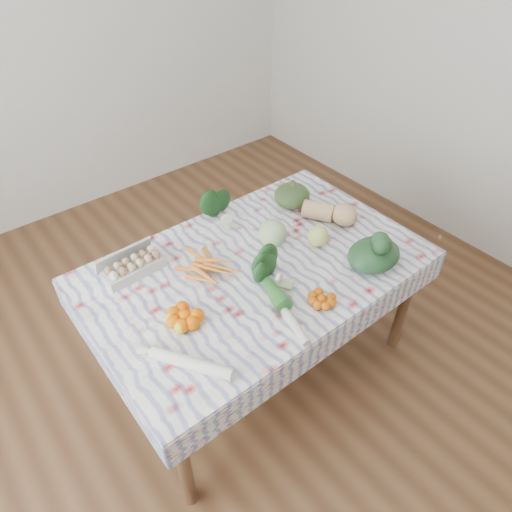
% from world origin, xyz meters
% --- Properties ---
extents(ground, '(4.50, 4.50, 0.00)m').
position_xyz_m(ground, '(0.00, 0.00, 0.00)').
color(ground, '#55331D').
rests_on(ground, ground).
extents(wall_back, '(4.00, 0.04, 2.80)m').
position_xyz_m(wall_back, '(0.00, 2.25, 1.40)').
color(wall_back, silver).
rests_on(wall_back, ground).
extents(dining_table, '(1.60, 1.00, 0.75)m').
position_xyz_m(dining_table, '(0.00, 0.00, 0.68)').
color(dining_table, brown).
rests_on(dining_table, ground).
extents(tablecloth, '(1.66, 1.06, 0.01)m').
position_xyz_m(tablecloth, '(0.00, 0.00, 0.76)').
color(tablecloth, white).
rests_on(tablecloth, dining_table).
extents(egg_carton, '(0.30, 0.13, 0.08)m').
position_xyz_m(egg_carton, '(-0.50, 0.32, 0.80)').
color(egg_carton, '#B9BAB4').
rests_on(egg_carton, tablecloth).
extents(carrot_bunch, '(0.30, 0.29, 0.05)m').
position_xyz_m(carrot_bunch, '(-0.22, 0.09, 0.78)').
color(carrot_bunch, orange).
rests_on(carrot_bunch, tablecloth).
extents(kale_bunch, '(0.20, 0.18, 0.15)m').
position_xyz_m(kale_bunch, '(0.09, 0.40, 0.84)').
color(kale_bunch, '#133614').
rests_on(kale_bunch, tablecloth).
extents(kabocha_squash, '(0.22, 0.22, 0.14)m').
position_xyz_m(kabocha_squash, '(0.49, 0.28, 0.83)').
color(kabocha_squash, '#344C24').
rests_on(kabocha_squash, tablecloth).
extents(cabbage, '(0.17, 0.17, 0.15)m').
position_xyz_m(cabbage, '(0.17, 0.07, 0.84)').
color(cabbage, '#A7C586').
rests_on(cabbage, tablecloth).
extents(butternut_squash, '(0.26, 0.32, 0.13)m').
position_xyz_m(butternut_squash, '(0.55, 0.03, 0.83)').
color(butternut_squash, tan).
rests_on(butternut_squash, tablecloth).
extents(orange_cluster, '(0.26, 0.26, 0.07)m').
position_xyz_m(orange_cluster, '(-0.47, -0.10, 0.80)').
color(orange_cluster, '#FF6500').
rests_on(orange_cluster, tablecloth).
extents(broccoli, '(0.21, 0.21, 0.12)m').
position_xyz_m(broccoli, '(-0.04, -0.13, 0.82)').
color(broccoli, '#1C461C').
rests_on(broccoli, tablecloth).
extents(mandarin_cluster, '(0.20, 0.20, 0.05)m').
position_xyz_m(mandarin_cluster, '(0.08, -0.38, 0.79)').
color(mandarin_cluster, '#D55C09').
rests_on(mandarin_cluster, tablecloth).
extents(grapefruit, '(0.11, 0.11, 0.11)m').
position_xyz_m(grapefruit, '(0.35, -0.07, 0.82)').
color(grapefruit, '#D4D968').
rests_on(grapefruit, tablecloth).
extents(spinach_bag, '(0.29, 0.23, 0.13)m').
position_xyz_m(spinach_bag, '(0.45, -0.36, 0.82)').
color(spinach_bag, '#18351B').
rests_on(spinach_bag, tablecloth).
extents(daikon, '(0.24, 0.34, 0.05)m').
position_xyz_m(daikon, '(-0.58, -0.32, 0.79)').
color(daikon, white).
rests_on(daikon, tablecloth).
extents(leek, '(0.13, 0.38, 0.04)m').
position_xyz_m(leek, '(-0.11, -0.34, 0.78)').
color(leek, beige).
rests_on(leek, tablecloth).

